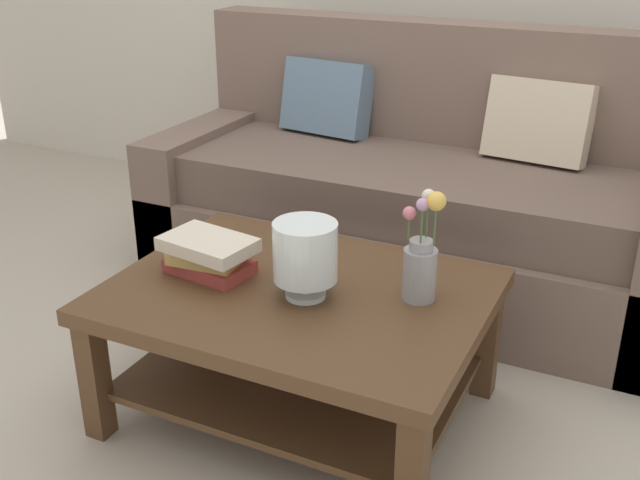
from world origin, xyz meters
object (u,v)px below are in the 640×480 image
at_px(glass_hurricane_vase, 305,253).
at_px(coffee_table, 298,324).
at_px(book_stack_main, 209,254).
at_px(couch, 417,200).
at_px(flower_pitcher, 421,261).

bearing_deg(glass_hurricane_vase, coffee_table, 142.17).
bearing_deg(book_stack_main, couch, 74.90).
bearing_deg(flower_pitcher, couch, 109.22).
height_order(couch, coffee_table, couch).
distance_m(couch, glass_hurricane_vase, 1.14).
xyz_separation_m(coffee_table, flower_pitcher, (0.35, 0.10, 0.25)).
xyz_separation_m(book_stack_main, glass_hurricane_vase, (0.34, -0.01, 0.07)).
distance_m(book_stack_main, glass_hurricane_vase, 0.35).
xyz_separation_m(coffee_table, glass_hurricane_vase, (0.04, -0.03, 0.26)).
distance_m(book_stack_main, flower_pitcher, 0.66).
bearing_deg(coffee_table, book_stack_main, -174.45).
bearing_deg(couch, glass_hurricane_vase, -88.00).
height_order(book_stack_main, flower_pitcher, flower_pitcher).
bearing_deg(coffee_table, flower_pitcher, 15.66).
relative_size(couch, glass_hurricane_vase, 9.43).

